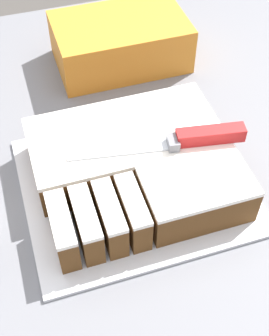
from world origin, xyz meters
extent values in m
cube|color=slate|center=(0.00, 0.00, 0.47)|extent=(1.40, 1.10, 0.93)
cube|color=silver|center=(-0.04, 0.00, 0.93)|extent=(0.34, 0.30, 0.01)
cube|color=brown|center=(-0.04, 0.05, 0.97)|extent=(0.29, 0.15, 0.06)
cube|color=white|center=(-0.04, 0.05, 1.00)|extent=(0.29, 0.15, 0.01)
cube|color=brown|center=(0.03, -0.07, 0.97)|extent=(0.15, 0.10, 0.06)
cube|color=white|center=(0.03, -0.07, 1.00)|extent=(0.15, 0.10, 0.01)
cube|color=brown|center=(-0.17, -0.07, 0.97)|extent=(0.03, 0.09, 0.06)
cube|color=white|center=(-0.17, -0.07, 1.00)|extent=(0.03, 0.09, 0.01)
cube|color=brown|center=(-0.14, -0.07, 0.97)|extent=(0.03, 0.09, 0.06)
cube|color=white|center=(-0.14, -0.07, 1.00)|extent=(0.03, 0.09, 0.01)
cube|color=brown|center=(-0.10, -0.07, 0.97)|extent=(0.03, 0.09, 0.06)
cube|color=white|center=(-0.10, -0.07, 1.00)|extent=(0.03, 0.09, 0.01)
cube|color=brown|center=(-0.07, -0.07, 0.97)|extent=(0.03, 0.09, 0.06)
cube|color=white|center=(-0.07, -0.07, 1.00)|extent=(0.03, 0.09, 0.01)
cube|color=silver|center=(-0.06, 0.02, 1.00)|extent=(0.16, 0.05, 0.00)
cube|color=slate|center=(0.01, 0.00, 1.01)|extent=(0.02, 0.03, 0.02)
cube|color=red|center=(0.07, -0.01, 1.01)|extent=(0.10, 0.04, 0.02)
cube|color=orange|center=(0.03, 0.31, 0.98)|extent=(0.25, 0.16, 0.09)
camera|label=1|loc=(-0.18, -0.43, 1.50)|focal=50.00mm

